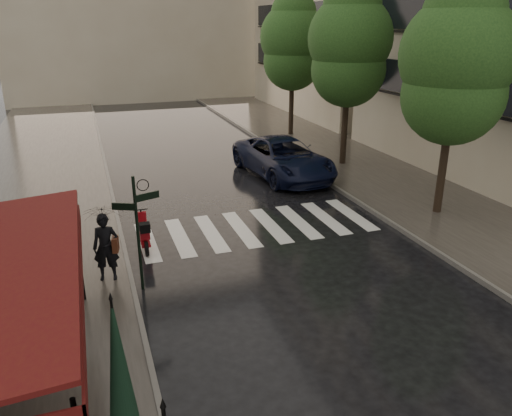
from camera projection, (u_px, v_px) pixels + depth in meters
ground at (216, 346)px, 10.84m from camera, size 120.00×120.00×0.00m
sidewalk_near at (32, 194)px, 20.06m from camera, size 6.00×60.00×0.12m
sidewalk_far at (356, 163)px, 24.55m from camera, size 5.50×60.00×0.12m
curb_near at (110, 186)px, 20.99m from camera, size 0.12×60.00×0.16m
curb_far at (304, 167)px, 23.70m from camera, size 0.12×60.00×0.16m
crosswalk at (256, 227)px, 17.05m from camera, size 7.85×3.20×0.01m
signpost at (137, 225)px, 12.48m from camera, size 1.17×0.29×3.10m
tree_near at (457, 63)px, 16.31m from camera, size 3.80×3.80×7.99m
tree_mid at (350, 45)px, 22.38m from camera, size 3.80×3.80×8.34m
tree_far at (293, 42)px, 28.68m from camera, size 3.80×3.80×8.16m
pedestrian_with_umbrella at (103, 220)px, 12.81m from camera, size 1.28×1.29×2.55m
scooter at (144, 234)px, 15.28m from camera, size 0.44×1.65×1.08m
parked_car at (283, 158)px, 22.41m from camera, size 3.40×6.32×1.68m
parasol_back at (118, 361)px, 7.99m from camera, size 0.48×0.48×2.59m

